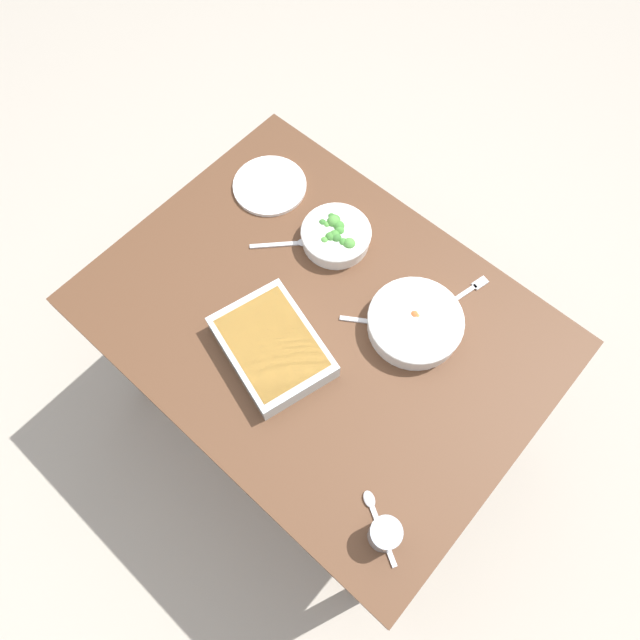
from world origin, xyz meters
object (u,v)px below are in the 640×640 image
object	(u,v)px
spoon_by_broccoli	(290,244)
spoon_by_stew	(382,323)
stew_bowl	(415,323)
drink_cup	(385,534)
spoon_spare	(376,517)
broccoli_bowl	(336,235)
side_plate	(270,186)
fork_on_table	(466,293)
baking_dish	(272,346)

from	to	relation	value
spoon_by_broccoli	spoon_by_stew	bearing A→B (deg)	176.98
stew_bowl	spoon_by_broccoli	distance (m)	0.43
drink_cup	spoon_by_stew	distance (m)	0.53
drink_cup	spoon_spare	distance (m)	0.05
broccoli_bowl	stew_bowl	bearing A→B (deg)	168.43
side_plate	spoon_by_broccoli	xyz separation A→B (m)	(-0.18, 0.11, -0.00)
drink_cup	fork_on_table	distance (m)	0.68
side_plate	spoon_spare	size ratio (longest dim) A/B	1.35
side_plate	fork_on_table	xyz separation A→B (m)	(-0.65, -0.10, -0.00)
spoon_by_broccoli	stew_bowl	bearing A→B (deg)	-176.24
broccoli_bowl	side_plate	bearing A→B (deg)	-2.83
broccoli_bowl	spoon_spare	xyz separation A→B (m)	(-0.56, 0.51, -0.03)
broccoli_bowl	spoon_spare	distance (m)	0.76
side_plate	spoon_spare	bearing A→B (deg)	148.19
stew_bowl	side_plate	distance (m)	0.61
broccoli_bowl	fork_on_table	xyz separation A→B (m)	(-0.38, -0.11, -0.03)
fork_on_table	spoon_by_broccoli	bearing A→B (deg)	23.79
spoon_by_broccoli	spoon_spare	distance (m)	0.77
side_plate	spoon_spare	world-z (taller)	side_plate
baking_dish	fork_on_table	distance (m)	0.55
spoon_by_broccoli	side_plate	bearing A→B (deg)	-30.86
spoon_by_broccoli	fork_on_table	size ratio (longest dim) A/B	0.79
broccoli_bowl	baking_dish	size ratio (longest dim) A/B	0.57
stew_bowl	spoon_spare	size ratio (longest dim) A/B	1.55
stew_bowl	drink_cup	size ratio (longest dim) A/B	2.97
spoon_by_stew	spoon_by_broccoli	world-z (taller)	same
fork_on_table	side_plate	bearing A→B (deg)	8.42
broccoli_bowl	side_plate	world-z (taller)	broccoli_bowl
baking_dish	fork_on_table	size ratio (longest dim) A/B	1.98
broccoli_bowl	drink_cup	distance (m)	0.80
broccoli_bowl	side_plate	size ratio (longest dim) A/B	0.91
broccoli_bowl	fork_on_table	bearing A→B (deg)	-163.73
stew_bowl	fork_on_table	bearing A→B (deg)	-103.52
baking_dish	spoon_spare	size ratio (longest dim) A/B	2.14
baking_dish	side_plate	xyz separation A→B (m)	(0.38, -0.38, -0.03)
stew_bowl	baking_dish	world-z (taller)	same
spoon_spare	fork_on_table	xyz separation A→B (m)	(0.19, -0.62, -0.00)
drink_cup	baking_dish	bearing A→B (deg)	-17.85
baking_dish	spoon_spare	world-z (taller)	baking_dish
side_plate	broccoli_bowl	bearing A→B (deg)	177.17
stew_bowl	broccoli_bowl	size ratio (longest dim) A/B	1.26
spoon_spare	stew_bowl	bearing A→B (deg)	-62.18
baking_dish	spoon_by_broccoli	world-z (taller)	baking_dish
fork_on_table	stew_bowl	bearing A→B (deg)	76.48
spoon_by_stew	spoon_by_broccoli	size ratio (longest dim) A/B	1.12
baking_dish	drink_cup	world-z (taller)	drink_cup
drink_cup	spoon_by_broccoli	size ratio (longest dim) A/B	0.61
spoon_spare	baking_dish	bearing A→B (deg)	-16.90
side_plate	fork_on_table	world-z (taller)	side_plate
spoon_spare	spoon_by_stew	bearing A→B (deg)	-52.45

